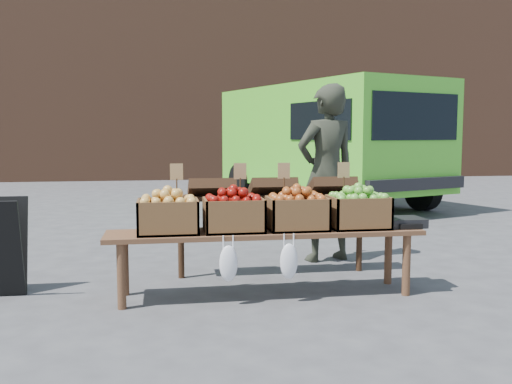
{
  "coord_description": "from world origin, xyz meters",
  "views": [
    {
      "loc": [
        -0.32,
        -4.42,
        1.39
      ],
      "look_at": [
        0.54,
        0.83,
        0.85
      ],
      "focal_mm": 40.0,
      "sensor_mm": 36.0,
      "label": 1
    }
  ],
  "objects": [
    {
      "name": "ground",
      "position": [
        0.0,
        0.0,
        0.0
      ],
      "size": [
        80.0,
        80.0,
        0.0
      ],
      "primitive_type": "plane",
      "color": "#474749"
    },
    {
      "name": "brick_building",
      "position": [
        0.0,
        15.0,
        5.0
      ],
      "size": [
        24.0,
        4.0,
        10.0
      ],
      "primitive_type": "cube",
      "color": "brown",
      "rests_on": "ground"
    },
    {
      "name": "delivery_van",
      "position": [
        2.86,
        6.48,
        1.16
      ],
      "size": [
        3.99,
        5.67,
        2.32
      ],
      "primitive_type": null,
      "rotation": [
        0.0,
        0.0,
        0.35
      ],
      "color": "#52C92B",
      "rests_on": "ground"
    },
    {
      "name": "vendor",
      "position": [
        1.44,
        1.59,
        0.97
      ],
      "size": [
        0.8,
        0.63,
        1.93
      ],
      "primitive_type": "imported",
      "rotation": [
        0.0,
        0.0,
        3.41
      ],
      "color": "#292D21",
      "rests_on": "ground"
    },
    {
      "name": "back_table",
      "position": [
        0.74,
        1.05,
        0.52
      ],
      "size": [
        2.1,
        0.44,
        1.04
      ],
      "primitive_type": null,
      "color": "#301D11",
      "rests_on": "ground"
    },
    {
      "name": "display_bench",
      "position": [
        0.54,
        0.33,
        0.28
      ],
      "size": [
        2.7,
        0.56,
        0.57
      ],
      "primitive_type": null,
      "color": "brown",
      "rests_on": "ground"
    },
    {
      "name": "crate_golden_apples",
      "position": [
        -0.29,
        0.33,
        0.71
      ],
      "size": [
        0.5,
        0.4,
        0.28
      ],
      "primitive_type": null,
      "color": "gold",
      "rests_on": "display_bench"
    },
    {
      "name": "crate_russet_pears",
      "position": [
        0.26,
        0.33,
        0.71
      ],
      "size": [
        0.5,
        0.4,
        0.28
      ],
      "primitive_type": null,
      "color": "#65000D",
      "rests_on": "display_bench"
    },
    {
      "name": "crate_red_apples",
      "position": [
        0.81,
        0.33,
        0.71
      ],
      "size": [
        0.5,
        0.4,
        0.28
      ],
      "primitive_type": null,
      "color": "#AD470F",
      "rests_on": "display_bench"
    },
    {
      "name": "crate_green_apples",
      "position": [
        1.36,
        0.33,
        0.71
      ],
      "size": [
        0.5,
        0.4,
        0.28
      ],
      "primitive_type": null,
      "color": "#428A2B",
      "rests_on": "display_bench"
    },
    {
      "name": "weighing_scale",
      "position": [
        1.79,
        0.33,
        0.61
      ],
      "size": [
        0.34,
        0.3,
        0.08
      ],
      "primitive_type": "cube",
      "color": "black",
      "rests_on": "display_bench"
    }
  ]
}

